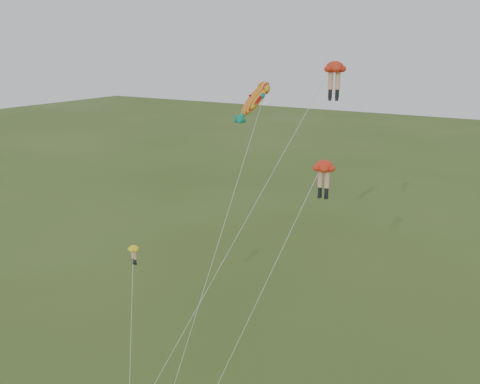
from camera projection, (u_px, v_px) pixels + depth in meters
The scene contains 4 objects.
legs_kite_red_high at pixel (331, 76), 33.18m from camera, with size 8.06×12.66×20.86m.
legs_kite_red_mid at pixel (321, 176), 28.71m from camera, with size 5.90×6.00×15.89m.
legs_kite_yellow at pixel (133, 261), 35.48m from camera, with size 4.18×5.68×8.89m.
fish_kite at pixel (255, 101), 34.34m from camera, with size 2.70×9.40×19.80m.
Camera 1 is at (18.04, -22.61, 21.90)m, focal length 40.00 mm.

